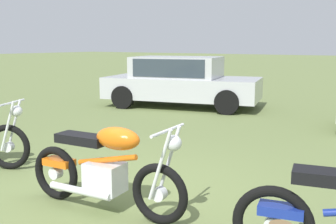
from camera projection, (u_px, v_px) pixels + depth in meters
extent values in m
plane|color=olive|center=(121.00, 197.00, 4.79)|extent=(120.00, 120.00, 0.00)
torus|color=black|center=(9.00, 147.00, 5.82)|extent=(0.64, 0.36, 0.66)
cylinder|color=silver|center=(9.00, 147.00, 5.82)|extent=(0.17, 0.15, 0.14)
cylinder|color=silver|center=(14.00, 124.00, 5.84)|extent=(0.26, 0.15, 0.72)
cylinder|color=silver|center=(8.00, 126.00, 5.67)|extent=(0.26, 0.15, 0.72)
cylinder|color=silver|center=(12.00, 103.00, 5.69)|extent=(0.30, 0.59, 0.03)
sphere|color=silver|center=(17.00, 111.00, 5.70)|extent=(0.21, 0.21, 0.16)
torus|color=black|center=(159.00, 194.00, 4.05)|extent=(0.64, 0.15, 0.63)
torus|color=black|center=(56.00, 173.00, 4.70)|extent=(0.64, 0.15, 0.63)
cylinder|color=silver|center=(159.00, 194.00, 4.05)|extent=(0.15, 0.11, 0.14)
cylinder|color=silver|center=(56.00, 173.00, 4.70)|extent=(0.15, 0.11, 0.14)
cylinder|color=silver|center=(169.00, 161.00, 4.04)|extent=(0.27, 0.06, 0.74)
cylinder|color=silver|center=(160.00, 165.00, 3.88)|extent=(0.27, 0.06, 0.74)
cube|color=silver|center=(105.00, 177.00, 4.35)|extent=(0.43, 0.34, 0.32)
cylinder|color=orange|center=(107.00, 160.00, 4.30)|extent=(0.76, 0.14, 0.22)
ellipsoid|color=orange|center=(118.00, 138.00, 4.19)|extent=(0.54, 0.31, 0.24)
cube|color=black|center=(82.00, 139.00, 4.43)|extent=(0.62, 0.30, 0.10)
cube|color=orange|center=(59.00, 162.00, 4.65)|extent=(0.38, 0.22, 0.08)
cylinder|color=silver|center=(168.00, 130.00, 3.89)|extent=(0.10, 0.64, 0.03)
sphere|color=silver|center=(174.00, 143.00, 3.88)|extent=(0.18, 0.18, 0.16)
cylinder|color=silver|center=(80.00, 191.00, 4.34)|extent=(0.80, 0.16, 0.08)
cube|color=black|center=(333.00, 178.00, 3.08)|extent=(0.64, 0.37, 0.10)
cube|color=navy|center=(281.00, 210.00, 3.27)|extent=(0.39, 0.26, 0.08)
cube|color=#B2B5BA|center=(182.00, 88.00, 11.54)|extent=(4.65, 2.86, 0.60)
cube|color=#B2B5BA|center=(177.00, 67.00, 11.49)|extent=(2.72, 2.18, 0.60)
cube|color=#2D3842|center=(177.00, 67.00, 11.48)|extent=(2.39, 2.12, 0.48)
cylinder|color=black|center=(238.00, 94.00, 11.88)|extent=(0.68, 0.38, 0.64)
cylinder|color=black|center=(227.00, 102.00, 10.32)|extent=(0.68, 0.38, 0.64)
cylinder|color=black|center=(146.00, 91.00, 12.83)|extent=(0.68, 0.38, 0.64)
cylinder|color=black|center=(123.00, 97.00, 11.27)|extent=(0.68, 0.38, 0.64)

